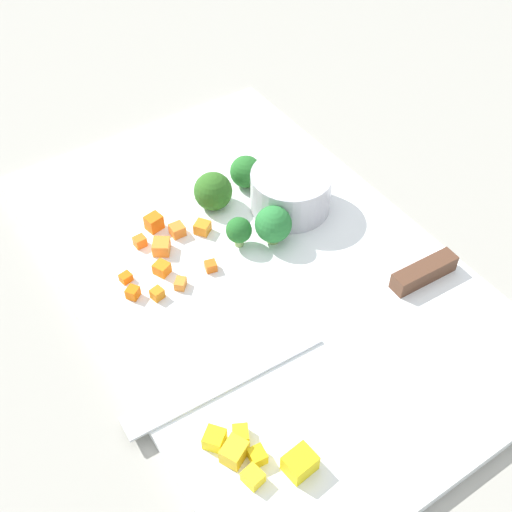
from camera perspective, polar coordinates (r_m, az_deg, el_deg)
The scene contains 25 objects.
ground_plane at distance 0.65m, azimuth -0.00°, elevation -1.33°, with size 4.00×4.00×0.00m, color #9A988D.
cutting_board at distance 0.65m, azimuth -0.00°, elevation -0.97°, with size 0.55×0.35×0.01m, color white.
prep_bowl at distance 0.69m, azimuth 3.09°, elevation 5.77°, with size 0.09×0.09×0.05m, color #BABAC2.
chef_knife at distance 0.61m, azimuth 8.94°, elevation -4.56°, with size 0.03×0.35×0.02m.
carrot_dice_0 at distance 0.64m, azimuth -11.45°, elevation -1.89°, with size 0.01×0.01×0.01m, color orange.
carrot_dice_1 at distance 0.68m, azimuth -9.02°, elevation 2.95°, with size 0.02×0.01×0.02m, color orange.
carrot_dice_2 at distance 0.64m, azimuth -4.03°, elevation -0.90°, with size 0.01×0.01×0.01m, color orange.
carrot_dice_3 at distance 0.66m, azimuth -8.37°, elevation 0.83°, with size 0.02×0.02×0.01m, color orange.
carrot_dice_4 at distance 0.62m, azimuth -8.73°, elevation -3.32°, with size 0.01×0.01×0.01m, color orange.
carrot_dice_5 at distance 0.62m, azimuth -10.85°, elevation -3.20°, with size 0.01×0.01×0.01m, color orange.
carrot_dice_6 at distance 0.68m, azimuth -4.77°, elevation 2.53°, with size 0.01×0.01×0.01m, color orange.
carrot_dice_7 at distance 0.68m, azimuth -6.98°, elevation 2.30°, with size 0.01×0.01×0.01m, color orange.
carrot_dice_8 at distance 0.67m, azimuth -10.24°, elevation 1.27°, with size 0.01×0.01×0.01m, color orange.
carrot_dice_9 at distance 0.64m, azimuth -8.34°, elevation -1.10°, with size 0.01×0.01×0.01m, color orange.
carrot_dice_10 at distance 0.63m, azimuth -6.70°, elevation -2.44°, with size 0.01×0.01×0.01m, color orange.
pepper_dice_0 at distance 0.52m, azimuth -1.94°, elevation -16.96°, with size 0.02×0.02×0.02m, color yellow.
pepper_dice_1 at distance 0.51m, azimuth -0.27°, elevation -18.99°, with size 0.01×0.01×0.01m, color yellow.
pepper_dice_2 at distance 0.52m, azimuth 3.91°, elevation -17.83°, with size 0.02×0.02×0.02m, color yellow.
pepper_dice_3 at distance 0.53m, azimuth -3.69°, elevation -15.85°, with size 0.02×0.02×0.01m, color yellow.
pepper_dice_4 at distance 0.52m, azimuth 0.13°, elevation -17.29°, with size 0.01×0.01×0.01m, color yellow.
pepper_dice_5 at distance 0.53m, azimuth -1.37°, elevation -15.53°, with size 0.01×0.01×0.01m, color yellow.
broccoli_floret_0 at distance 0.65m, azimuth 1.54°, elevation 2.79°, with size 0.04×0.04×0.04m.
broccoli_floret_1 at distance 0.70m, azimuth -3.82°, elevation 5.72°, with size 0.04×0.04×0.04m.
broccoli_floret_2 at distance 0.72m, azimuth -0.90°, elevation 7.46°, with size 0.04×0.04×0.04m.
broccoli_floret_3 at distance 0.65m, azimuth -1.29°, elevation 2.36°, with size 0.03×0.03×0.03m.
Camera 1 is at (-0.37, 0.24, 0.48)m, focal length 45.18 mm.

